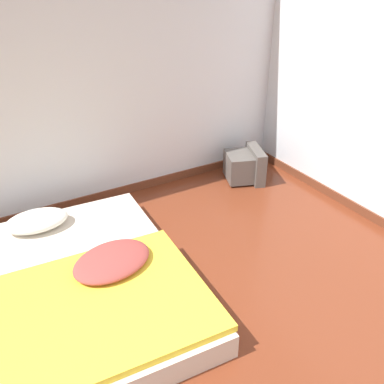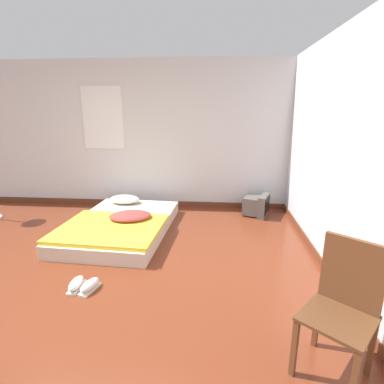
{
  "view_description": "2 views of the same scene",
  "coord_description": "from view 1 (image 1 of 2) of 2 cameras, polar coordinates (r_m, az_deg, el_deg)",
  "views": [
    {
      "loc": [
        -0.33,
        -1.0,
        2.25
      ],
      "look_at": [
        1.31,
        1.79,
        0.43
      ],
      "focal_mm": 40.0,
      "sensor_mm": 36.0,
      "label": 1
    },
    {
      "loc": [
        1.65,
        -2.55,
        1.77
      ],
      "look_at": [
        1.27,
        1.97,
        0.5
      ],
      "focal_mm": 28.0,
      "sensor_mm": 36.0,
      "label": 2
    }
  ],
  "objects": [
    {
      "name": "crt_tv",
      "position": [
        4.8,
        7.15,
        3.54
      ],
      "size": [
        0.5,
        0.52,
        0.37
      ],
      "color": "#56514C",
      "rests_on": "ground_plane"
    },
    {
      "name": "mattress_bed",
      "position": [
        3.32,
        -13.36,
        -11.5
      ],
      "size": [
        1.47,
        2.09,
        0.33
      ],
      "color": "beige",
      "rests_on": "ground_plane"
    }
  ]
}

